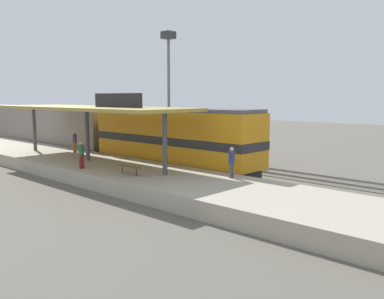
% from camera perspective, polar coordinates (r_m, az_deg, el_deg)
% --- Properties ---
extents(ground_plane, '(120.00, 120.00, 0.00)m').
position_cam_1_polar(ground_plane, '(33.95, -4.82, -1.77)').
color(ground_plane, '#5B564C').
extents(track_near, '(3.20, 110.00, 0.16)m').
position_cam_1_polar(track_near, '(32.66, -7.44, -2.11)').
color(track_near, '#4E4941').
rests_on(track_near, ground).
extents(track_far, '(3.20, 110.00, 0.16)m').
position_cam_1_polar(track_far, '(35.71, -1.72, -1.24)').
color(track_far, '#4E4941').
rests_on(track_far, ground).
extents(platform, '(6.00, 44.00, 0.90)m').
position_cam_1_polar(platform, '(29.94, -14.28, -2.33)').
color(platform, '#A89E89').
rests_on(platform, ground).
extents(station_canopy, '(5.20, 18.00, 4.70)m').
position_cam_1_polar(station_canopy, '(29.47, -14.43, 5.51)').
color(station_canopy, '#47474C').
rests_on(station_canopy, platform).
extents(platform_bench, '(0.44, 1.70, 0.50)m').
position_cam_1_polar(platform_bench, '(23.77, -8.78, -2.47)').
color(platform_bench, '#333338').
rests_on(platform_bench, platform).
extents(locomotive, '(2.93, 14.43, 4.44)m').
position_cam_1_polar(locomotive, '(29.46, -2.70, 1.59)').
color(locomotive, '#28282D').
rests_on(locomotive, track_near).
extents(passenger_carriage_front, '(2.90, 20.00, 4.24)m').
position_cam_1_polar(passenger_carriage_front, '(44.17, -19.18, 2.98)').
color(passenger_carriage_front, '#28282D').
rests_on(passenger_carriage_front, track_near).
extents(freight_car, '(2.80, 12.00, 3.54)m').
position_cam_1_polar(freight_car, '(35.96, -2.51, 1.93)').
color(freight_car, '#28282D').
rests_on(freight_car, track_far).
extents(light_mast, '(1.10, 1.10, 11.70)m').
position_cam_1_polar(light_mast, '(41.03, -3.29, 11.57)').
color(light_mast, slate).
rests_on(light_mast, ground).
extents(person_waiting, '(0.34, 0.34, 1.71)m').
position_cam_1_polar(person_waiting, '(26.44, -15.20, -0.53)').
color(person_waiting, maroon).
rests_on(person_waiting, platform).
extents(person_walking, '(0.34, 0.34, 1.71)m').
position_cam_1_polar(person_walking, '(22.72, 5.55, -1.57)').
color(person_walking, '#4C4C51').
rests_on(person_walking, platform).
extents(person_boarding, '(0.34, 0.34, 1.71)m').
position_cam_1_polar(person_boarding, '(34.38, -16.06, 1.20)').
color(person_boarding, olive).
rests_on(person_boarding, platform).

